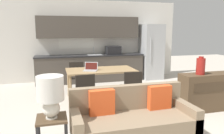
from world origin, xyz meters
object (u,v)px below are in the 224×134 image
(laptop, at_px, (91,69))
(vase, at_px, (201,66))
(dining_table, at_px, (101,72))
(dining_chair_near_left, at_px, (84,90))
(refrigerator, at_px, (151,52))
(couch, at_px, (132,119))
(dining_chair_far_left, at_px, (76,75))
(side_table, at_px, (52,129))
(dining_chair_near_right, at_px, (131,86))
(table_lamp, at_px, (50,93))
(credenza, at_px, (208,92))

(laptop, bearing_deg, vase, -10.54)
(dining_table, xyz_separation_m, dining_chair_near_left, (-0.53, -0.80, -0.21))
(refrigerator, xyz_separation_m, couch, (-2.19, -3.99, -0.63))
(dining_chair_far_left, relative_size, dining_chair_near_left, 1.00)
(side_table, xyz_separation_m, dining_chair_near_right, (1.73, 1.43, 0.14))
(refrigerator, xyz_separation_m, dining_chair_near_right, (-1.70, -2.61, -0.48))
(couch, xyz_separation_m, laptop, (-0.30, 2.07, 0.47))
(dining_chair_far_left, xyz_separation_m, laptop, (0.26, -0.85, 0.32))
(couch, height_order, laptop, laptop)
(table_lamp, relative_size, vase, 1.61)
(dining_table, distance_m, side_table, 2.53)
(credenza, relative_size, dining_chair_far_left, 1.53)
(dining_table, bearing_deg, dining_chair_far_left, 124.66)
(couch, bearing_deg, credenza, 20.64)
(refrigerator, xyz_separation_m, laptop, (-2.50, -1.92, -0.16))
(vase, bearing_deg, couch, -157.36)
(vase, distance_m, laptop, 2.48)
(credenza, bearing_deg, dining_chair_near_left, 167.18)
(laptop, bearing_deg, table_lamp, -91.60)
(dining_chair_far_left, bearing_deg, table_lamp, -94.81)
(credenza, xyz_separation_m, laptop, (-2.33, 1.31, 0.39))
(dining_table, height_order, credenza, credenza)
(couch, height_order, credenza, couch)
(dining_table, height_order, dining_chair_far_left, dining_chair_far_left)
(credenza, xyz_separation_m, vase, (-0.24, -0.02, 0.58))
(side_table, distance_m, dining_chair_near_right, 2.25)
(credenza, height_order, dining_chair_near_right, dining_chair_near_right)
(dining_chair_near_left, bearing_deg, credenza, 162.98)
(side_table, height_order, dining_chair_far_left, dining_chair_far_left)
(table_lamp, distance_m, laptop, 2.33)
(table_lamp, height_order, laptop, table_lamp)
(vase, bearing_deg, dining_chair_far_left, 137.26)
(credenza, bearing_deg, couch, -159.36)
(couch, distance_m, vase, 2.04)
(vase, xyz_separation_m, dining_chair_near_left, (-2.36, 0.61, -0.50))
(refrigerator, height_order, side_table, refrigerator)
(couch, relative_size, dining_chair_near_right, 2.35)
(dining_table, bearing_deg, refrigerator, 39.44)
(refrigerator, distance_m, laptop, 3.16)
(dining_chair_near_left, relative_size, laptop, 2.10)
(vase, distance_m, dining_chair_near_left, 2.49)
(side_table, bearing_deg, refrigerator, 49.70)
(dining_table, xyz_separation_m, vase, (1.82, -1.41, 0.29))
(side_table, bearing_deg, dining_chair_far_left, 77.43)
(couch, xyz_separation_m, table_lamp, (-1.23, -0.07, 0.54))
(refrigerator, relative_size, laptop, 4.87)
(couch, distance_m, dining_chair_far_left, 2.98)
(laptop, bearing_deg, credenza, -7.41)
(dining_table, height_order, side_table, dining_table)
(couch, xyz_separation_m, dining_chair_near_left, (-0.57, 1.36, 0.15))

